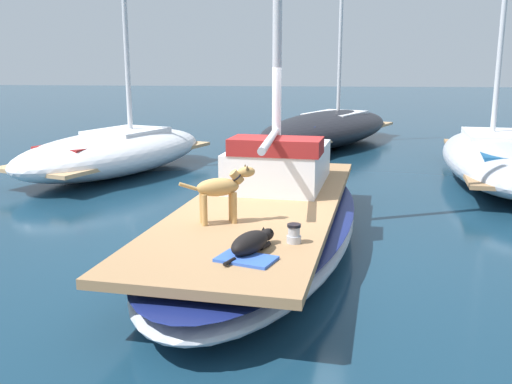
% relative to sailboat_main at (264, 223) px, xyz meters
% --- Properties ---
extents(ground_plane, '(120.00, 120.00, 0.00)m').
position_rel_sailboat_main_xyz_m(ground_plane, '(0.00, 0.00, -0.34)').
color(ground_plane, '#143347').
extents(sailboat_main, '(3.29, 7.47, 0.66)m').
position_rel_sailboat_main_xyz_m(sailboat_main, '(0.00, 0.00, 0.00)').
color(sailboat_main, '#B2B7C1').
rests_on(sailboat_main, ground).
extents(mast_main, '(0.14, 2.27, 6.15)m').
position_rel_sailboat_main_xyz_m(mast_main, '(0.10, 0.72, 3.06)').
color(mast_main, silver).
rests_on(mast_main, sailboat_main).
extents(cabin_house, '(1.63, 2.36, 0.84)m').
position_rel_sailboat_main_xyz_m(cabin_house, '(0.13, 1.11, 0.67)').
color(cabin_house, silver).
rests_on(cabin_house, sailboat_main).
extents(dog_black, '(0.48, 0.91, 0.22)m').
position_rel_sailboat_main_xyz_m(dog_black, '(0.10, -2.25, 0.43)').
color(dog_black, black).
rests_on(dog_black, sailboat_main).
extents(dog_tan, '(0.89, 0.45, 0.70)m').
position_rel_sailboat_main_xyz_m(dog_tan, '(-0.39, -1.19, 0.75)').
color(dog_tan, tan).
rests_on(dog_tan, sailboat_main).
extents(deck_winch, '(0.16, 0.16, 0.21)m').
position_rel_sailboat_main_xyz_m(deck_winch, '(0.51, -1.89, 0.42)').
color(deck_winch, '#B7B7BC').
rests_on(deck_winch, sailboat_main).
extents(deck_towel, '(0.65, 0.52, 0.03)m').
position_rel_sailboat_main_xyz_m(deck_towel, '(0.08, -2.51, 0.34)').
color(deck_towel, blue).
rests_on(deck_towel, sailboat_main).
extents(moored_boat_starboard_side, '(3.14, 7.43, 7.34)m').
position_rel_sailboat_main_xyz_m(moored_boat_starboard_side, '(4.68, 5.29, 0.20)').
color(moored_boat_starboard_side, '#B2B7C1').
rests_on(moored_boat_starboard_side, ground).
extents(moored_boat_port_side, '(4.38, 6.43, 6.03)m').
position_rel_sailboat_main_xyz_m(moored_boat_port_side, '(-4.05, 5.04, 0.21)').
color(moored_boat_port_side, white).
rests_on(moored_boat_port_side, ground).
extents(moored_boat_far_astern, '(5.52, 8.10, 5.68)m').
position_rel_sailboat_main_xyz_m(moored_boat_far_astern, '(1.01, 10.52, 0.22)').
color(moored_boat_far_astern, black).
rests_on(moored_boat_far_astern, ground).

